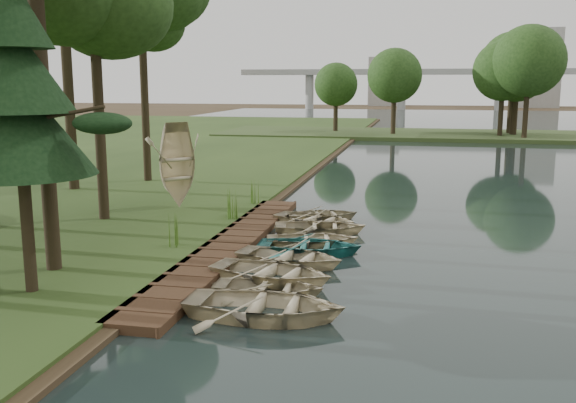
% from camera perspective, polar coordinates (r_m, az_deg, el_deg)
% --- Properties ---
extents(ground, '(300.00, 300.00, 0.00)m').
position_cam_1_polar(ground, '(22.20, -1.25, -4.58)').
color(ground, '#3D2F1D').
extents(boardwalk, '(1.60, 16.00, 0.30)m').
position_cam_1_polar(boardwalk, '(22.57, -5.22, -3.97)').
color(boardwalk, '#3B2617').
rests_on(boardwalk, ground).
extents(peninsula, '(50.00, 14.00, 0.45)m').
position_cam_1_polar(peninsula, '(71.15, 14.45, 5.72)').
color(peninsula, '#33461F').
rests_on(peninsula, ground).
extents(far_trees, '(45.60, 5.60, 8.80)m').
position_cam_1_polar(far_trees, '(70.87, 11.95, 10.83)').
color(far_trees, black).
rests_on(far_trees, peninsula).
extents(bridge, '(95.90, 4.00, 8.60)m').
position_cam_1_polar(bridge, '(141.07, 15.20, 10.70)').
color(bridge, '#A5A5A0').
rests_on(bridge, ground).
extents(building_a, '(10.00, 8.00, 18.00)m').
position_cam_1_polar(building_a, '(162.85, 21.19, 10.97)').
color(building_a, '#A5A5A0').
rests_on(building_a, ground).
extents(building_b, '(8.00, 8.00, 12.00)m').
position_cam_1_polar(building_b, '(166.16, 8.65, 10.50)').
color(building_b, '#A5A5A0').
rests_on(building_b, ground).
extents(rowboat_0, '(4.04, 2.90, 0.83)m').
position_cam_1_polar(rowboat_0, '(15.97, -2.08, -8.94)').
color(rowboat_0, '#BFB08A').
rests_on(rowboat_0, water).
extents(rowboat_1, '(3.09, 2.26, 0.62)m').
position_cam_1_polar(rowboat_1, '(17.59, -1.74, -7.43)').
color(rowboat_1, '#BFB08A').
rests_on(rowboat_1, water).
extents(rowboat_2, '(4.16, 3.35, 0.76)m').
position_cam_1_polar(rowboat_2, '(18.76, -1.49, -6.06)').
color(rowboat_2, '#BFB08A').
rests_on(rowboat_2, water).
extents(rowboat_3, '(3.92, 3.14, 0.72)m').
position_cam_1_polar(rowboat_3, '(20.41, 0.14, -4.73)').
color(rowboat_3, '#BFB08A').
rests_on(rowboat_3, water).
extents(rowboat_4, '(3.65, 2.70, 0.73)m').
position_cam_1_polar(rowboat_4, '(21.72, 1.95, -3.79)').
color(rowboat_4, '#2B7772').
rests_on(rowboat_4, water).
extents(rowboat_5, '(3.74, 3.07, 0.68)m').
position_cam_1_polar(rowboat_5, '(22.74, 2.21, -3.21)').
color(rowboat_5, '#BFB08A').
rests_on(rowboat_5, water).
extents(rowboat_6, '(3.88, 3.08, 0.72)m').
position_cam_1_polar(rowboat_6, '(24.61, 2.89, -2.09)').
color(rowboat_6, '#BFB08A').
rests_on(rowboat_6, water).
extents(rowboat_7, '(4.10, 3.48, 0.72)m').
position_cam_1_polar(rowboat_7, '(26.00, 2.41, -1.41)').
color(rowboat_7, '#BFB08A').
rests_on(rowboat_7, water).
extents(rowboat_8, '(3.60, 3.09, 0.63)m').
position_cam_1_polar(rowboat_8, '(27.12, 3.10, -1.01)').
color(rowboat_8, '#BFB08A').
rests_on(rowboat_8, water).
extents(stored_rowboat, '(4.65, 4.47, 0.78)m').
position_cam_1_polar(stored_rowboat, '(29.00, -9.79, 0.26)').
color(stored_rowboat, '#BFB08A').
rests_on(stored_rowboat, bank).
extents(tree_6, '(4.99, 4.99, 11.58)m').
position_cam_1_polar(tree_6, '(37.23, -12.93, 16.29)').
color(tree_6, black).
rests_on(tree_6, bank).
extents(pine_tree, '(3.80, 3.80, 8.23)m').
position_cam_1_polar(pine_tree, '(17.82, -22.93, 8.69)').
color(pine_tree, black).
rests_on(pine_tree, bank).
extents(reeds_0, '(0.60, 0.60, 1.12)m').
position_cam_1_polar(reeds_0, '(22.21, -10.23, -2.46)').
color(reeds_0, '#3F661E').
rests_on(reeds_0, bank).
extents(reeds_1, '(0.60, 0.60, 1.11)m').
position_cam_1_polar(reeds_1, '(26.19, -5.08, -0.36)').
color(reeds_1, '#3F661E').
rests_on(reeds_1, bank).
extents(reeds_2, '(0.60, 0.60, 1.09)m').
position_cam_1_polar(reeds_2, '(26.73, -4.98, -0.16)').
color(reeds_2, '#3F661E').
rests_on(reeds_2, bank).
extents(reeds_3, '(0.60, 0.60, 1.09)m').
position_cam_1_polar(reeds_3, '(29.41, -3.02, 0.85)').
color(reeds_3, '#3F661E').
rests_on(reeds_3, bank).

